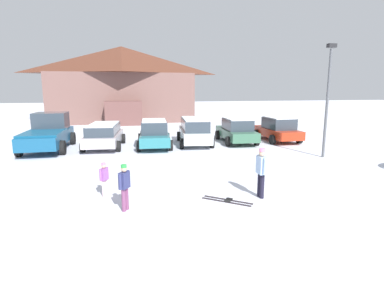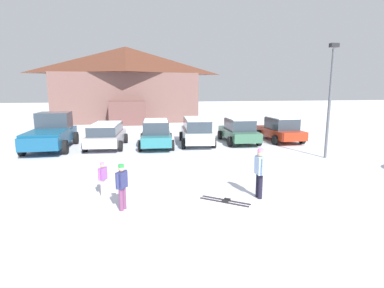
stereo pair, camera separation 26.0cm
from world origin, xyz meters
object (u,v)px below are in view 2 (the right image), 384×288
object	(u,v)px
skier_teen_in_navy_coat	(122,184)
lamp_post	(330,95)
pair_of_skis	(225,201)
ski_lodge	(127,84)
parked_green_coupe	(239,130)
parked_teal_hatchback	(156,133)
pickup_truck	(52,132)
parked_red_sedan	(280,129)
parked_silver_wagon	(106,134)
skier_child_in_purple_jacket	(103,177)
parked_white_suv	(196,130)
skier_adult_in_blue_parka	(260,170)

from	to	relation	value
skier_teen_in_navy_coat	lamp_post	world-z (taller)	lamp_post
pair_of_skis	ski_lodge	bearing A→B (deg)	97.31
parked_green_coupe	parked_teal_hatchback	bearing A→B (deg)	-176.47
lamp_post	pickup_truck	bearing A→B (deg)	159.80
parked_teal_hatchback	parked_red_sedan	world-z (taller)	parked_teal_hatchback
parked_teal_hatchback	parked_green_coupe	world-z (taller)	parked_teal_hatchback
parked_silver_wagon	lamp_post	bearing A→B (deg)	-24.25
skier_child_in_purple_jacket	lamp_post	size ratio (longest dim) A/B	0.20
parked_red_sedan	skier_child_in_purple_jacket	distance (m)	14.20
parked_silver_wagon	skier_child_in_purple_jacket	bearing A→B (deg)	-86.17
parked_green_coupe	pickup_truck	distance (m)	11.84
parked_white_suv	lamp_post	bearing A→B (deg)	-41.33
skier_child_in_purple_jacket	pickup_truck	bearing A→B (deg)	112.65
parked_red_sedan	skier_child_in_purple_jacket	size ratio (longest dim) A/B	3.72
parked_red_sedan	skier_adult_in_blue_parka	xyz separation A→B (m)	(-5.96, -10.10, 0.10)
parked_silver_wagon	parked_white_suv	size ratio (longest dim) A/B	0.96
pair_of_skis	parked_silver_wagon	bearing A→B (deg)	113.74
parked_white_suv	skier_adult_in_blue_parka	xyz separation A→B (m)	(0.01, -10.06, 0.02)
parked_silver_wagon	ski_lodge	bearing A→B (deg)	86.29
skier_adult_in_blue_parka	lamp_post	world-z (taller)	lamp_post
ski_lodge	pair_of_skis	bearing A→B (deg)	-82.69
ski_lodge	parked_silver_wagon	world-z (taller)	ski_lodge
skier_child_in_purple_jacket	pair_of_skis	bearing A→B (deg)	-18.70
skier_child_in_purple_jacket	parked_white_suv	bearing A→B (deg)	60.07
pair_of_skis	lamp_post	bearing A→B (deg)	35.28
parked_white_suv	skier_child_in_purple_jacket	distance (m)	10.22
parked_silver_wagon	parked_red_sedan	distance (m)	11.66
parked_red_sedan	pickup_truck	xyz separation A→B (m)	(-14.87, 0.22, 0.15)
parked_red_sedan	lamp_post	xyz separation A→B (m)	(-0.09, -5.21, 2.42)
parked_white_suv	parked_green_coupe	distance (m)	2.93
skier_adult_in_blue_parka	parked_white_suv	bearing A→B (deg)	90.03
parked_white_suv	pair_of_skis	size ratio (longest dim) A/B	3.24
parked_teal_hatchback	parked_white_suv	xyz separation A→B (m)	(2.65, 0.30, 0.07)
parked_silver_wagon	lamp_post	xyz separation A→B (m)	(11.57, -5.21, 2.43)
skier_adult_in_blue_parka	skier_teen_in_navy_coat	bearing A→B (deg)	-177.91
parked_silver_wagon	pair_of_skis	size ratio (longest dim) A/B	3.11
ski_lodge	skier_adult_in_blue_parka	xyz separation A→B (m)	(4.63, -26.58, -3.25)
ski_lodge	pickup_truck	distance (m)	17.11
pickup_truck	pair_of_skis	bearing A→B (deg)	-53.58
ski_lodge	parked_red_sedan	size ratio (longest dim) A/B	3.64
parked_silver_wagon	skier_adult_in_blue_parka	bearing A→B (deg)	-60.56
parked_white_suv	skier_adult_in_blue_parka	bearing A→B (deg)	-89.97
parked_silver_wagon	parked_white_suv	world-z (taller)	parked_white_suv
pair_of_skis	lamp_post	size ratio (longest dim) A/B	0.26
skier_child_in_purple_jacket	parked_red_sedan	bearing A→B (deg)	38.82
ski_lodge	pickup_truck	bearing A→B (deg)	-104.76
ski_lodge	parked_green_coupe	world-z (taller)	ski_lodge
pickup_truck	skier_child_in_purple_jacket	size ratio (longest dim) A/B	4.65
parked_green_coupe	lamp_post	bearing A→B (deg)	-60.52
skier_adult_in_blue_parka	lamp_post	xyz separation A→B (m)	(5.87, 4.89, 2.32)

